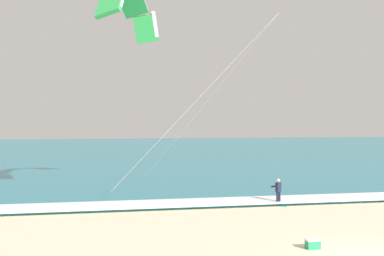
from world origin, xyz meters
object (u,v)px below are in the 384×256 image
Objects in this scene: surfboard at (278,205)px; cooler_box at (313,244)px; kite_primary at (127,3)px; kitesurfer at (278,190)px.

cooler_box reaches higher than surfboard.
kitesurfer is at bearing -20.58° from kite_primary.
kite_primary is (-9.33, 3.50, 12.32)m from kitesurfer.
kitesurfer reaches higher than cooler_box.
kite_primary is at bearing 159.35° from surfboard.
cooler_box is (6.98, -13.23, -13.06)m from kite_primary.
surfboard is at bearing -64.68° from kitesurfer.
kite_primary is at bearing 159.42° from kitesurfer.
kitesurfer is at bearing 76.40° from cooler_box.
kitesurfer is at bearing 115.32° from surfboard.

